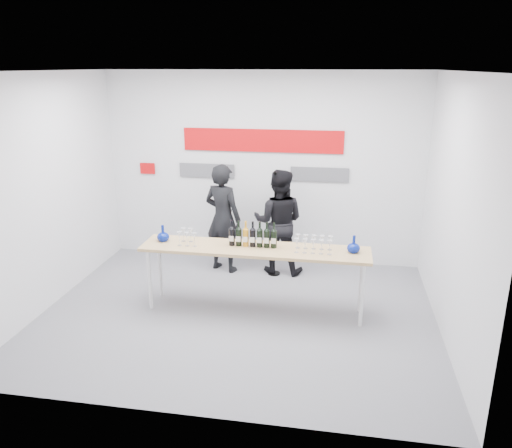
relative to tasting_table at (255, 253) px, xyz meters
name	(u,v)px	position (x,y,z in m)	size (l,w,h in m)	color
ground	(238,314)	(-0.20, -0.14, -0.80)	(5.00, 5.00, 0.00)	slate
back_wall	(262,169)	(-0.20, 1.86, 0.70)	(5.00, 0.04, 3.00)	silver
signage	(259,150)	(-0.25, 1.83, 1.00)	(3.38, 0.02, 0.79)	red
tasting_table	(255,253)	(0.00, 0.00, 0.00)	(2.89, 0.58, 0.87)	tan
wine_bottles	(253,234)	(-0.03, 0.04, 0.23)	(0.62, 0.08, 0.33)	black
decanter_left	(163,233)	(-1.22, 0.05, 0.17)	(0.16, 0.16, 0.21)	navy
decanter_right	(354,244)	(1.22, 0.05, 0.17)	(0.16, 0.16, 0.21)	navy
glasses_left	(187,237)	(-0.88, -0.02, 0.16)	(0.26, 0.22, 0.18)	silver
glasses_right	(313,244)	(0.74, 0.00, 0.16)	(0.46, 0.22, 0.18)	silver
presenter_left	(223,218)	(-0.71, 1.27, 0.04)	(0.61, 0.40, 1.68)	black
presenter_right	(279,222)	(0.13, 1.33, 0.00)	(0.78, 0.61, 1.61)	black
mic_stand	(274,244)	(0.09, 1.20, -0.31)	(0.19, 0.19, 1.61)	black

